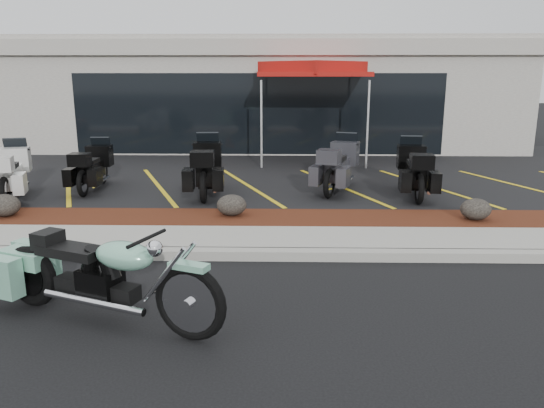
{
  "coord_description": "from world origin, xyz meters",
  "views": [
    {
      "loc": [
        0.81,
        -6.88,
        2.81
      ],
      "look_at": [
        0.64,
        1.2,
        0.81
      ],
      "focal_mm": 35.0,
      "sensor_mm": 36.0,
      "label": 1
    }
  ],
  "objects_px": {
    "traffic_cone": "(215,158)",
    "popup_canopy": "(313,71)",
    "hero_cruiser": "(190,291)",
    "touring_white": "(17,165)"
  },
  "relations": [
    {
      "from": "traffic_cone",
      "to": "popup_canopy",
      "type": "xyz_separation_m",
      "value": [
        2.87,
        1.23,
        2.48
      ]
    },
    {
      "from": "hero_cruiser",
      "to": "touring_white",
      "type": "distance_m",
      "value": 8.34
    },
    {
      "from": "traffic_cone",
      "to": "popup_canopy",
      "type": "relative_size",
      "value": 0.14
    },
    {
      "from": "traffic_cone",
      "to": "popup_canopy",
      "type": "bearing_deg",
      "value": 23.14
    },
    {
      "from": "traffic_cone",
      "to": "popup_canopy",
      "type": "distance_m",
      "value": 3.99
    },
    {
      "from": "hero_cruiser",
      "to": "touring_white",
      "type": "xyz_separation_m",
      "value": [
        -5.08,
        6.61,
        0.2
      ]
    },
    {
      "from": "touring_white",
      "to": "popup_canopy",
      "type": "relative_size",
      "value": 0.61
    },
    {
      "from": "touring_white",
      "to": "traffic_cone",
      "type": "bearing_deg",
      "value": -65.36
    },
    {
      "from": "hero_cruiser",
      "to": "traffic_cone",
      "type": "distance_m",
      "value": 10.21
    },
    {
      "from": "touring_white",
      "to": "popup_canopy",
      "type": "bearing_deg",
      "value": -71.93
    }
  ]
}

